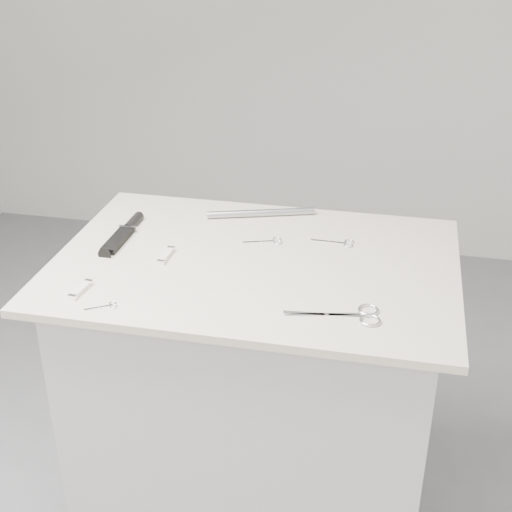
% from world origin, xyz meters
% --- Properties ---
extents(plinth, '(0.90, 0.60, 0.90)m').
position_xyz_m(plinth, '(0.00, 0.00, 0.45)').
color(plinth, '#B3B3B1').
rests_on(plinth, ground).
extents(display_board, '(1.00, 0.70, 0.02)m').
position_xyz_m(display_board, '(0.00, 0.00, 0.91)').
color(display_board, beige).
rests_on(display_board, plinth).
extents(large_shears, '(0.21, 0.09, 0.01)m').
position_xyz_m(large_shears, '(0.26, -0.21, 0.92)').
color(large_shears, white).
rests_on(large_shears, display_board).
extents(embroidery_scissors_a, '(0.11, 0.05, 0.00)m').
position_xyz_m(embroidery_scissors_a, '(0.20, 0.14, 0.92)').
color(embroidery_scissors_a, white).
rests_on(embroidery_scissors_a, display_board).
extents(embroidery_scissors_b, '(0.10, 0.06, 0.00)m').
position_xyz_m(embroidery_scissors_b, '(0.01, 0.11, 0.92)').
color(embroidery_scissors_b, white).
rests_on(embroidery_scissors_b, display_board).
extents(tiny_scissors, '(0.07, 0.05, 0.00)m').
position_xyz_m(tiny_scissors, '(-0.28, -0.29, 0.92)').
color(tiny_scissors, white).
rests_on(tiny_scissors, display_board).
extents(sheathed_knife, '(0.05, 0.23, 0.03)m').
position_xyz_m(sheathed_knife, '(-0.37, 0.07, 0.93)').
color(sheathed_knife, black).
rests_on(sheathed_knife, display_board).
extents(pocket_knife_a, '(0.02, 0.09, 0.01)m').
position_xyz_m(pocket_knife_a, '(-0.22, -0.03, 0.93)').
color(pocket_knife_a, silver).
rests_on(pocket_knife_a, display_board).
extents(pocket_knife_b, '(0.03, 0.08, 0.01)m').
position_xyz_m(pocket_knife_b, '(-0.36, -0.24, 0.93)').
color(pocket_knife_b, silver).
rests_on(pocket_knife_b, display_board).
extents(metal_rail, '(0.30, 0.11, 0.02)m').
position_xyz_m(metal_rail, '(-0.04, 0.27, 0.93)').
color(metal_rail, '#96999E').
rests_on(metal_rail, display_board).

